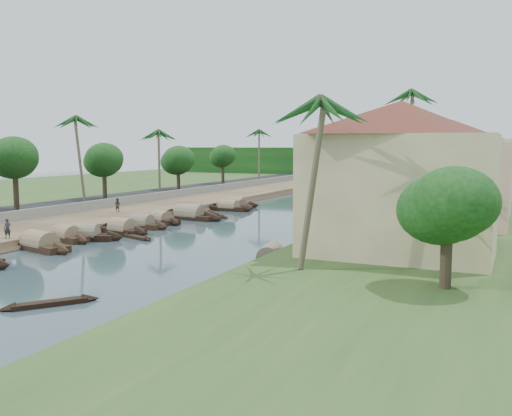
% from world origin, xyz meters
% --- Properties ---
extents(ground, '(220.00, 220.00, 0.00)m').
position_xyz_m(ground, '(0.00, 0.00, 0.00)').
color(ground, '#31434A').
rests_on(ground, ground).
extents(left_bank, '(10.00, 180.00, 0.80)m').
position_xyz_m(left_bank, '(-16.00, 20.00, 0.40)').
color(left_bank, brown).
rests_on(left_bank, ground).
extents(right_bank, '(16.00, 180.00, 1.20)m').
position_xyz_m(right_bank, '(19.00, 20.00, 0.60)').
color(right_bank, '#26451B').
rests_on(right_bank, ground).
extents(road, '(8.00, 180.00, 1.40)m').
position_xyz_m(road, '(-24.50, 20.00, 0.70)').
color(road, black).
rests_on(road, ground).
extents(retaining_wall, '(0.40, 180.00, 1.10)m').
position_xyz_m(retaining_wall, '(-20.20, 20.00, 1.35)').
color(retaining_wall, gray).
rests_on(retaining_wall, left_bank).
extents(treeline, '(120.00, 14.00, 8.00)m').
position_xyz_m(treeline, '(0.00, 100.00, 4.00)').
color(treeline, black).
rests_on(treeline, ground).
extents(bridge, '(28.00, 4.00, 2.40)m').
position_xyz_m(bridge, '(0.00, 72.00, 1.72)').
color(bridge, '#ACACA1').
rests_on(bridge, ground).
extents(building_near, '(14.85, 14.85, 10.20)m').
position_xyz_m(building_near, '(18.99, -2.00, 6.38)').
color(building_near, beige).
rests_on(building_near, right_bank).
extents(building_mid, '(14.11, 14.11, 9.70)m').
position_xyz_m(building_mid, '(19.99, 14.00, 6.13)').
color(building_mid, '#C8A68E').
rests_on(building_mid, right_bank).
extents(building_far, '(15.59, 15.59, 10.20)m').
position_xyz_m(building_far, '(18.99, 28.00, 6.38)').
color(building_far, beige).
rests_on(building_far, right_bank).
extents(building_distant, '(12.62, 12.62, 9.20)m').
position_xyz_m(building_distant, '(19.99, 48.00, 5.88)').
color(building_distant, beige).
rests_on(building_distant, right_bank).
extents(sampan_2, '(8.71, 3.76, 2.25)m').
position_xyz_m(sampan_2, '(-9.15, -5.93, 0.42)').
color(sampan_2, black).
rests_on(sampan_2, ground).
extents(sampan_3, '(7.84, 4.18, 2.11)m').
position_xyz_m(sampan_3, '(-9.21, -0.77, 0.41)').
color(sampan_3, black).
rests_on(sampan_3, ground).
extents(sampan_4, '(7.19, 3.40, 2.03)m').
position_xyz_m(sampan_4, '(-10.37, -1.67, 0.41)').
color(sampan_4, black).
rests_on(sampan_4, ground).
extents(sampan_5, '(7.03, 2.88, 2.20)m').
position_xyz_m(sampan_5, '(-8.43, 3.81, 0.42)').
color(sampan_5, black).
rests_on(sampan_5, ground).
extents(sampan_6, '(6.87, 1.82, 2.08)m').
position_xyz_m(sampan_6, '(-8.99, 7.54, 0.41)').
color(sampan_6, black).
rests_on(sampan_6, ground).
extents(sampan_7, '(7.17, 4.18, 1.95)m').
position_xyz_m(sampan_7, '(-9.30, 11.71, 0.41)').
color(sampan_7, black).
rests_on(sampan_7, ground).
extents(sampan_8, '(7.91, 2.88, 2.38)m').
position_xyz_m(sampan_8, '(-8.85, 16.38, 0.42)').
color(sampan_8, black).
rests_on(sampan_8, ground).
extents(sampan_9, '(9.78, 3.20, 2.40)m').
position_xyz_m(sampan_9, '(-8.26, 15.98, 0.42)').
color(sampan_9, black).
rests_on(sampan_9, ground).
extents(sampan_10, '(8.21, 3.02, 2.22)m').
position_xyz_m(sampan_10, '(-9.41, 17.90, 0.42)').
color(sampan_10, black).
rests_on(sampan_10, ground).
extents(sampan_11, '(6.95, 1.80, 2.02)m').
position_xyz_m(sampan_11, '(-8.18, 25.50, 0.41)').
color(sampan_11, black).
rests_on(sampan_11, ground).
extents(sampan_12, '(7.35, 4.40, 1.84)m').
position_xyz_m(sampan_12, '(-8.63, 28.56, 0.40)').
color(sampan_12, black).
rests_on(sampan_12, ground).
extents(sampan_13, '(7.39, 3.09, 2.01)m').
position_xyz_m(sampan_13, '(-9.56, 29.89, 0.41)').
color(sampan_13, black).
rests_on(sampan_13, ground).
extents(sampan_14, '(3.08, 7.87, 1.92)m').
position_xyz_m(sampan_14, '(10.07, -2.86, 0.41)').
color(sampan_14, black).
rests_on(sampan_14, ground).
extents(sampan_15, '(4.64, 8.53, 2.26)m').
position_xyz_m(sampan_15, '(9.36, 8.78, 0.42)').
color(sampan_15, black).
rests_on(sampan_15, ground).
extents(sampan_16, '(1.79, 7.98, 1.98)m').
position_xyz_m(sampan_16, '(9.70, 23.52, 0.41)').
color(sampan_16, black).
rests_on(sampan_16, ground).
extents(canoe_0, '(3.73, 4.62, 0.70)m').
position_xyz_m(canoe_0, '(3.88, -18.03, 0.10)').
color(canoe_0, black).
rests_on(canoe_0, ground).
extents(canoe_1, '(4.49, 2.19, 0.73)m').
position_xyz_m(canoe_1, '(-5.30, 1.91, 0.10)').
color(canoe_1, black).
rests_on(canoe_1, ground).
extents(canoe_2, '(5.31, 0.99, 0.77)m').
position_xyz_m(canoe_2, '(-7.01, 18.36, 0.10)').
color(canoe_2, black).
rests_on(canoe_2, ground).
extents(palm_0, '(3.20, 3.20, 11.35)m').
position_xyz_m(palm_0, '(15.00, -9.14, 10.79)').
color(palm_0, brown).
rests_on(palm_0, ground).
extents(palm_1, '(3.20, 3.20, 10.57)m').
position_xyz_m(palm_1, '(16.00, 6.24, 10.03)').
color(palm_1, brown).
rests_on(palm_1, ground).
extents(palm_2, '(3.20, 3.20, 14.39)m').
position_xyz_m(palm_2, '(15.00, 21.00, 13.69)').
color(palm_2, brown).
rests_on(palm_2, ground).
extents(palm_3, '(3.20, 3.20, 11.07)m').
position_xyz_m(palm_3, '(16.00, 38.81, 10.50)').
color(palm_3, brown).
rests_on(palm_3, ground).
extents(palm_5, '(3.20, 3.20, 12.13)m').
position_xyz_m(palm_5, '(-24.00, 15.91, 11.73)').
color(palm_5, brown).
rests_on(palm_5, ground).
extents(palm_6, '(3.20, 3.20, 10.71)m').
position_xyz_m(palm_6, '(-22.00, 29.97, 10.35)').
color(palm_6, brown).
rests_on(palm_6, ground).
extents(palm_7, '(3.20, 3.20, 11.84)m').
position_xyz_m(palm_7, '(14.00, 53.74, 11.24)').
color(palm_7, brown).
rests_on(palm_7, ground).
extents(palm_8, '(3.20, 3.20, 11.56)m').
position_xyz_m(palm_8, '(-20.50, 61.99, 11.17)').
color(palm_8, brown).
rests_on(palm_8, ground).
extents(tree_2, '(5.11, 5.11, 7.85)m').
position_xyz_m(tree_2, '(-24.00, 5.34, 7.05)').
color(tree_2, '#413525').
rests_on(tree_2, ground).
extents(tree_3, '(4.99, 4.99, 7.21)m').
position_xyz_m(tree_3, '(-24.00, 20.10, 6.47)').
color(tree_3, '#413525').
rests_on(tree_3, ground).
extents(tree_4, '(5.18, 5.18, 6.83)m').
position_xyz_m(tree_4, '(-24.00, 38.21, 6.03)').
color(tree_4, '#413525').
rests_on(tree_4, ground).
extents(tree_5, '(4.56, 4.56, 7.01)m').
position_xyz_m(tree_5, '(-24.00, 53.45, 6.44)').
color(tree_5, '#413525').
rests_on(tree_5, ground).
extents(tree_6, '(3.99, 3.99, 7.09)m').
position_xyz_m(tree_6, '(24.00, 28.84, 6.52)').
color(tree_6, '#413525').
rests_on(tree_6, ground).
extents(tree_7, '(4.37, 4.37, 6.02)m').
position_xyz_m(tree_7, '(23.00, -10.19, 5.35)').
color(tree_7, '#413525').
rests_on(tree_7, ground).
extents(person_near, '(0.71, 0.61, 1.65)m').
position_xyz_m(person_near, '(-12.19, -6.43, 1.63)').
color(person_near, '#27242C').
rests_on(person_near, left_bank).
extents(person_far, '(0.82, 0.67, 1.57)m').
position_xyz_m(person_far, '(-16.37, 13.10, 1.59)').
color(person_far, '#3A3628').
rests_on(person_far, left_bank).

